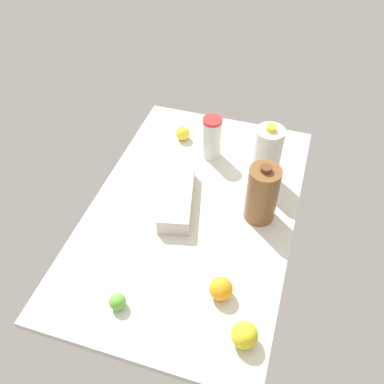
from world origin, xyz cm
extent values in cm
cube|color=beige|center=(0.00, 0.00, 1.50)|extent=(120.00, 76.00, 3.00)
cylinder|color=brown|center=(5.05, -24.51, 14.44)|extent=(11.38, 11.38, 22.89)
cylinder|color=#59331E|center=(5.05, -24.51, 26.79)|extent=(3.98, 3.98, 1.80)
cylinder|color=silver|center=(32.81, 1.59, 11.78)|extent=(7.78, 7.78, 17.56)
cylinder|color=red|center=(32.81, 1.59, 21.26)|extent=(8.01, 8.01, 1.40)
cylinder|color=white|center=(24.64, -22.53, 15.49)|extent=(10.80, 10.80, 24.98)
cylinder|color=yellow|center=(24.64, -22.53, 28.88)|extent=(3.78, 3.78, 1.80)
cube|color=beige|center=(1.86, 6.59, 6.37)|extent=(33.54, 18.51, 6.74)
sphere|color=#5FB238|center=(-45.13, 10.07, 5.69)|extent=(5.39, 5.39, 5.39)
sphere|color=yellow|center=(39.69, 16.74, 6.10)|extent=(6.21, 6.21, 6.21)
sphere|color=orange|center=(-31.87, -19.45, 6.76)|extent=(7.52, 7.52, 7.52)
sphere|color=yellow|center=(-44.72, -29.79, 6.99)|extent=(7.99, 7.99, 7.99)
camera|label=1|loc=(-102.46, -31.94, 124.28)|focal=40.00mm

